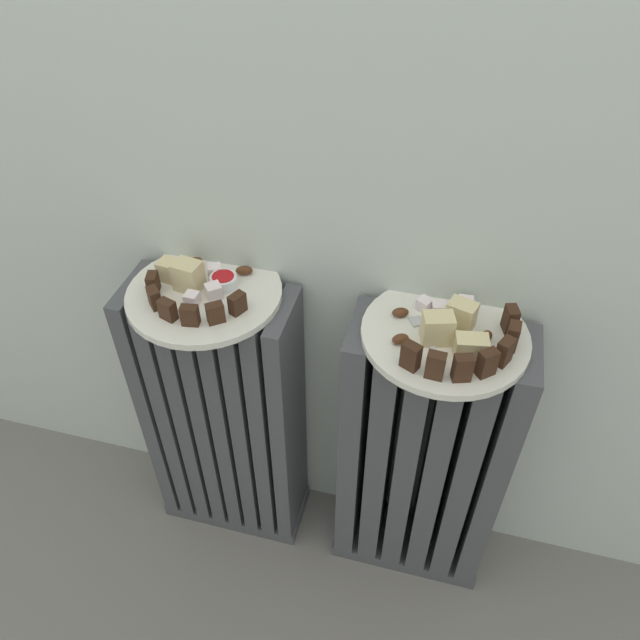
# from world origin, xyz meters

# --- Properties ---
(radiator_left) EXTENTS (0.31, 0.14, 0.64)m
(radiator_left) POSITION_xyz_m (-0.20, 0.28, 0.31)
(radiator_left) COLOR #47474C
(radiator_left) RESTS_ON ground_plane
(radiator_right) EXTENTS (0.31, 0.14, 0.64)m
(radiator_right) POSITION_xyz_m (0.20, 0.28, 0.31)
(radiator_right) COLOR #47474C
(radiator_right) RESTS_ON ground_plane
(plate_left) EXTENTS (0.26, 0.26, 0.01)m
(plate_left) POSITION_xyz_m (-0.20, 0.28, 0.64)
(plate_left) COLOR silver
(plate_left) RESTS_ON radiator_left
(plate_right) EXTENTS (0.26, 0.26, 0.01)m
(plate_right) POSITION_xyz_m (0.20, 0.28, 0.64)
(plate_right) COLOR silver
(plate_right) RESTS_ON radiator_right
(dark_cake_slice_left_0) EXTENTS (0.02, 0.03, 0.03)m
(dark_cake_slice_left_0) POSITION_xyz_m (-0.28, 0.26, 0.67)
(dark_cake_slice_left_0) COLOR #382114
(dark_cake_slice_left_0) RESTS_ON plate_left
(dark_cake_slice_left_1) EXTENTS (0.03, 0.03, 0.03)m
(dark_cake_slice_left_1) POSITION_xyz_m (-0.26, 0.22, 0.67)
(dark_cake_slice_left_1) COLOR #382114
(dark_cake_slice_left_1) RESTS_ON plate_left
(dark_cake_slice_left_2) EXTENTS (0.03, 0.02, 0.03)m
(dark_cake_slice_left_2) POSITION_xyz_m (-0.22, 0.20, 0.67)
(dark_cake_slice_left_2) COLOR #382114
(dark_cake_slice_left_2) RESTS_ON plate_left
(dark_cake_slice_left_3) EXTENTS (0.03, 0.02, 0.03)m
(dark_cake_slice_left_3) POSITION_xyz_m (-0.19, 0.20, 0.67)
(dark_cake_slice_left_3) COLOR #382114
(dark_cake_slice_left_3) RESTS_ON plate_left
(dark_cake_slice_left_4) EXTENTS (0.03, 0.03, 0.03)m
(dark_cake_slice_left_4) POSITION_xyz_m (-0.15, 0.21, 0.67)
(dark_cake_slice_left_4) COLOR #382114
(dark_cake_slice_left_4) RESTS_ON plate_left
(dark_cake_slice_left_5) EXTENTS (0.03, 0.03, 0.03)m
(dark_cake_slice_left_5) POSITION_xyz_m (-0.13, 0.25, 0.67)
(dark_cake_slice_left_5) COLOR #382114
(dark_cake_slice_left_5) RESTS_ON plate_left
(marble_cake_slice_left_0) EXTENTS (0.05, 0.04, 0.05)m
(marble_cake_slice_left_0) POSITION_xyz_m (-0.22, 0.28, 0.68)
(marble_cake_slice_left_0) COLOR beige
(marble_cake_slice_left_0) RESTS_ON plate_left
(marble_cake_slice_left_1) EXTENTS (0.04, 0.04, 0.04)m
(marble_cake_slice_left_1) POSITION_xyz_m (-0.26, 0.30, 0.67)
(marble_cake_slice_left_1) COLOR beige
(marble_cake_slice_left_1) RESTS_ON plate_left
(turkish_delight_left_0) EXTENTS (0.03, 0.03, 0.02)m
(turkish_delight_left_0) POSITION_xyz_m (-0.19, 0.32, 0.66)
(turkish_delight_left_0) COLOR white
(turkish_delight_left_0) RESTS_ON plate_left
(turkish_delight_left_1) EXTENTS (0.03, 0.03, 0.02)m
(turkish_delight_left_1) POSITION_xyz_m (-0.18, 0.27, 0.66)
(turkish_delight_left_1) COLOR white
(turkish_delight_left_1) RESTS_ON plate_left
(turkish_delight_left_2) EXTENTS (0.02, 0.02, 0.02)m
(turkish_delight_left_2) POSITION_xyz_m (-0.20, 0.24, 0.66)
(turkish_delight_left_2) COLOR white
(turkish_delight_left_2) RESTS_ON plate_left
(medjool_date_left_0) EXTENTS (0.03, 0.02, 0.02)m
(medjool_date_left_0) POSITION_xyz_m (-0.24, 0.34, 0.66)
(medjool_date_left_0) COLOR #4C2814
(medjool_date_left_0) RESTS_ON plate_left
(medjool_date_left_1) EXTENTS (0.03, 0.02, 0.02)m
(medjool_date_left_1) POSITION_xyz_m (-0.15, 0.34, 0.66)
(medjool_date_left_1) COLOR #4C2814
(medjool_date_left_1) RESTS_ON plate_left
(jam_bowl_left) EXTENTS (0.04, 0.04, 0.02)m
(jam_bowl_left) POSITION_xyz_m (-0.17, 0.30, 0.66)
(jam_bowl_left) COLOR white
(jam_bowl_left) RESTS_ON plate_left
(dark_cake_slice_right_0) EXTENTS (0.03, 0.03, 0.04)m
(dark_cake_slice_right_0) POSITION_xyz_m (0.16, 0.19, 0.67)
(dark_cake_slice_right_0) COLOR #382114
(dark_cake_slice_right_0) RESTS_ON plate_right
(dark_cake_slice_right_1) EXTENTS (0.03, 0.02, 0.04)m
(dark_cake_slice_right_1) POSITION_xyz_m (0.19, 0.18, 0.67)
(dark_cake_slice_right_1) COLOR #382114
(dark_cake_slice_right_1) RESTS_ON plate_right
(dark_cake_slice_right_2) EXTENTS (0.03, 0.02, 0.04)m
(dark_cake_slice_right_2) POSITION_xyz_m (0.23, 0.19, 0.67)
(dark_cake_slice_right_2) COLOR #382114
(dark_cake_slice_right_2) RESTS_ON plate_right
(dark_cake_slice_right_3) EXTENTS (0.03, 0.03, 0.04)m
(dark_cake_slice_right_3) POSITION_xyz_m (0.26, 0.21, 0.67)
(dark_cake_slice_right_3) COLOR #382114
(dark_cake_slice_right_3) RESTS_ON plate_right
(dark_cake_slice_right_4) EXTENTS (0.03, 0.03, 0.04)m
(dark_cake_slice_right_4) POSITION_xyz_m (0.28, 0.24, 0.67)
(dark_cake_slice_right_4) COLOR #382114
(dark_cake_slice_right_4) RESTS_ON plate_right
(dark_cake_slice_right_5) EXTENTS (0.02, 0.03, 0.04)m
(dark_cake_slice_right_5) POSITION_xyz_m (0.29, 0.27, 0.67)
(dark_cake_slice_right_5) COLOR #382114
(dark_cake_slice_right_5) RESTS_ON plate_right
(dark_cake_slice_right_6) EXTENTS (0.02, 0.03, 0.04)m
(dark_cake_slice_right_6) POSITION_xyz_m (0.29, 0.31, 0.67)
(dark_cake_slice_right_6) COLOR #382114
(dark_cake_slice_right_6) RESTS_ON plate_right
(marble_cake_slice_right_0) EXTENTS (0.05, 0.04, 0.05)m
(marble_cake_slice_right_0) POSITION_xyz_m (0.19, 0.26, 0.67)
(marble_cake_slice_right_0) COLOR beige
(marble_cake_slice_right_0) RESTS_ON plate_right
(marble_cake_slice_right_1) EXTENTS (0.05, 0.04, 0.05)m
(marble_cake_slice_right_1) POSITION_xyz_m (0.22, 0.30, 0.67)
(marble_cake_slice_right_1) COLOR beige
(marble_cake_slice_right_1) RESTS_ON plate_right
(marble_cake_slice_right_2) EXTENTS (0.05, 0.04, 0.04)m
(marble_cake_slice_right_2) POSITION_xyz_m (0.24, 0.24, 0.67)
(marble_cake_slice_right_2) COLOR beige
(marble_cake_slice_right_2) RESTS_ON plate_right
(turkish_delight_right_0) EXTENTS (0.03, 0.03, 0.02)m
(turkish_delight_right_0) POSITION_xyz_m (0.22, 0.34, 0.66)
(turkish_delight_right_0) COLOR white
(turkish_delight_right_0) RESTS_ON plate_right
(turkish_delight_right_1) EXTENTS (0.03, 0.03, 0.02)m
(turkish_delight_right_1) POSITION_xyz_m (0.16, 0.33, 0.66)
(turkish_delight_right_1) COLOR white
(turkish_delight_right_1) RESTS_ON plate_right
(turkish_delight_right_2) EXTENTS (0.03, 0.03, 0.02)m
(turkish_delight_right_2) POSITION_xyz_m (0.18, 0.32, 0.66)
(turkish_delight_right_2) COLOR white
(turkish_delight_right_2) RESTS_ON plate_right
(medjool_date_right_0) EXTENTS (0.03, 0.03, 0.02)m
(medjool_date_right_0) POSITION_xyz_m (0.13, 0.24, 0.66)
(medjool_date_right_0) COLOR #4C2814
(medjool_date_right_0) RESTS_ON plate_right
(medjool_date_right_1) EXTENTS (0.03, 0.03, 0.02)m
(medjool_date_right_1) POSITION_xyz_m (0.26, 0.28, 0.66)
(medjool_date_right_1) COLOR #4C2814
(medjool_date_right_1) RESTS_ON plate_right
(medjool_date_right_2) EXTENTS (0.03, 0.03, 0.01)m
(medjool_date_right_2) POSITION_xyz_m (0.13, 0.30, 0.66)
(medjool_date_right_2) COLOR #4C2814
(medjool_date_right_2) RESTS_ON plate_right
(fork) EXTENTS (0.06, 0.09, 0.00)m
(fork) POSITION_xyz_m (0.17, 0.27, 0.65)
(fork) COLOR #B7B7BC
(fork) RESTS_ON plate_right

